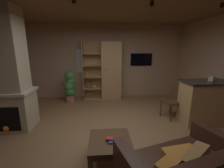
% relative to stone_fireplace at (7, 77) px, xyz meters
% --- Properties ---
extents(floor, '(5.74, 5.55, 0.02)m').
position_rel_stone_fireplace_xyz_m(floor, '(2.32, -0.54, -1.22)').
color(floor, olive).
rests_on(floor, ground).
extents(wall_back, '(5.86, 0.06, 2.69)m').
position_rel_stone_fireplace_xyz_m(wall_back, '(2.32, 2.27, 0.13)').
color(wall_back, tan).
rests_on(wall_back, ground).
extents(window_pane_back, '(0.66, 0.01, 0.86)m').
position_rel_stone_fireplace_xyz_m(window_pane_back, '(1.53, 2.23, 0.18)').
color(window_pane_back, white).
extents(stone_fireplace, '(0.99, 0.74, 2.69)m').
position_rel_stone_fireplace_xyz_m(stone_fireplace, '(0.00, 0.00, 0.00)').
color(stone_fireplace, '#BCAD8E').
rests_on(stone_fireplace, ground).
extents(bookshelf_cabinet, '(1.37, 0.41, 2.07)m').
position_rel_stone_fireplace_xyz_m(bookshelf_cabinet, '(2.36, 1.99, -0.19)').
color(bookshelf_cabinet, tan).
rests_on(bookshelf_cabinet, ground).
extents(kitchen_bar_counter, '(1.39, 0.65, 1.08)m').
position_rel_stone_fireplace_xyz_m(kitchen_bar_counter, '(4.74, -0.12, -0.67)').
color(kitchen_bar_counter, tan).
rests_on(kitchen_bar_counter, ground).
extents(tissue_box, '(0.16, 0.16, 0.11)m').
position_rel_stone_fireplace_xyz_m(tissue_box, '(4.71, -0.13, -0.08)').
color(tissue_box, '#BFB299').
rests_on(tissue_box, kitchen_bar_counter).
extents(coffee_table, '(0.67, 0.68, 0.41)m').
position_rel_stone_fireplace_xyz_m(coffee_table, '(2.20, -1.31, -0.88)').
color(coffee_table, '#4C331E').
rests_on(coffee_table, ground).
extents(table_book_0, '(0.12, 0.10, 0.03)m').
position_rel_stone_fireplace_xyz_m(table_book_0, '(2.22, -1.39, -0.79)').
color(table_book_0, '#2D4C8C').
rests_on(table_book_0, coffee_table).
extents(table_book_1, '(0.12, 0.11, 0.02)m').
position_rel_stone_fireplace_xyz_m(table_book_1, '(2.19, -1.33, -0.76)').
color(table_book_1, '#B22D2D').
rests_on(table_book_1, coffee_table).
extents(dining_chair, '(0.54, 0.54, 0.92)m').
position_rel_stone_fireplace_xyz_m(dining_chair, '(4.02, 0.25, -0.68)').
color(dining_chair, '#4C331E').
rests_on(dining_chair, ground).
extents(potted_floor_plant, '(0.39, 0.38, 1.10)m').
position_rel_stone_fireplace_xyz_m(potted_floor_plant, '(1.00, 1.68, -0.64)').
color(potted_floor_plant, '#B77051').
rests_on(potted_floor_plant, ground).
extents(wall_mounted_tv, '(0.81, 0.06, 0.46)m').
position_rel_stone_fireplace_xyz_m(wall_mounted_tv, '(3.61, 2.20, 0.22)').
color(wall_mounted_tv, black).
extents(track_light_spot_1, '(0.07, 0.07, 0.09)m').
position_rel_stone_fireplace_xyz_m(track_light_spot_1, '(1.64, -0.60, 1.41)').
color(track_light_spot_1, black).
extents(track_light_spot_2, '(0.07, 0.07, 0.09)m').
position_rel_stone_fireplace_xyz_m(track_light_spot_2, '(3.01, -0.52, 1.41)').
color(track_light_spot_2, black).
extents(track_light_spot_3, '(0.07, 0.07, 0.09)m').
position_rel_stone_fireplace_xyz_m(track_light_spot_3, '(4.35, -0.54, 1.41)').
color(track_light_spot_3, black).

